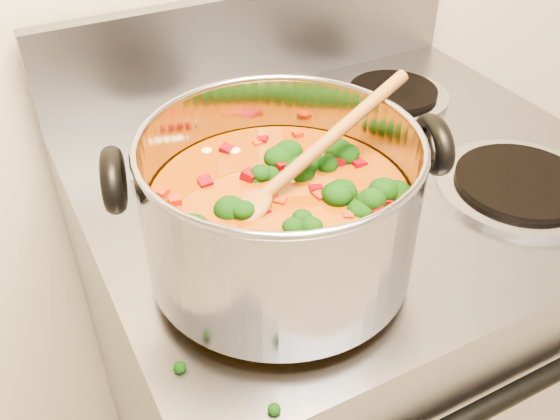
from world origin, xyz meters
name	(u,v)px	position (x,y,z in m)	size (l,w,h in m)	color
electric_range	(334,369)	(0.01, 1.16, 0.47)	(0.74, 0.67, 1.08)	gray
stockpot	(280,211)	(-0.18, 1.02, 1.01)	(0.35, 0.29, 0.17)	#9999A0
wooden_spoon	(289,174)	(-0.17, 1.02, 1.05)	(0.26, 0.08, 0.11)	brown
cooktop_crumbs	(251,194)	(-0.15, 1.17, 0.92)	(0.34, 0.10, 0.01)	black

